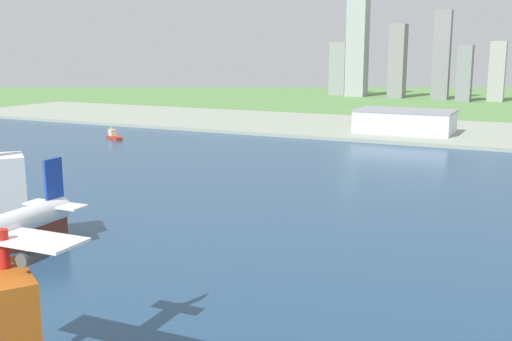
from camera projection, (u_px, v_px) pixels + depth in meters
The scene contains 6 objects.
ground_plane at pixel (346, 182), 276.95m from camera, with size 2400.00×2400.00×0.00m, color #5C8C4A.
water_bay at pixel (295, 213), 224.09m from camera, with size 840.00×360.00×0.15m, color navy.
industrial_pier at pixel (427, 131), 444.06m from camera, with size 840.00×140.00×2.50m, color #97A090.
tugboat_small at pixel (113, 136), 410.40m from camera, with size 16.89×11.75×8.06m.
warehouse_main at pixel (405, 121), 425.62m from camera, with size 66.62×37.91×15.82m.
distant_skyline at pixel (421, 53), 750.83m from camera, with size 269.34×67.38×151.21m.
Camera 1 is at (82.72, 38.97, 58.43)m, focal length 42.83 mm.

